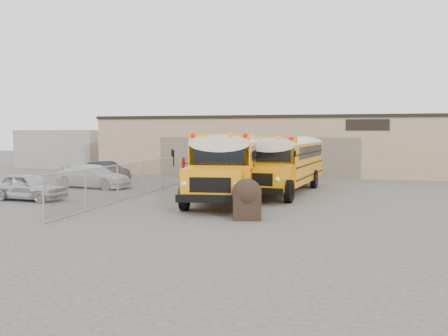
% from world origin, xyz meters
% --- Properties ---
extents(ground, '(120.00, 120.00, 0.00)m').
position_xyz_m(ground, '(0.00, 0.00, 0.00)').
color(ground, '#44403E').
rests_on(ground, ground).
extents(warehouse, '(30.20, 10.20, 4.67)m').
position_xyz_m(warehouse, '(-0.00, 19.99, 2.37)').
color(warehouse, tan).
rests_on(warehouse, ground).
extents(chainlink_fence, '(0.07, 18.07, 1.81)m').
position_xyz_m(chainlink_fence, '(-6.00, 3.00, 0.90)').
color(chainlink_fence, '#979A9F').
rests_on(chainlink_fence, ground).
extents(distant_building_left, '(8.00, 6.00, 3.60)m').
position_xyz_m(distant_building_left, '(-22.00, 22.00, 1.80)').
color(distant_building_left, gray).
rests_on(distant_building_left, ground).
extents(school_bus_left, '(4.02, 11.59, 3.32)m').
position_xyz_m(school_bus_left, '(-2.05, 10.00, 1.92)').
color(school_bus_left, orange).
rests_on(school_bus_left, ground).
extents(school_bus_right, '(3.92, 11.04, 3.17)m').
position_xyz_m(school_bus_right, '(1.94, 12.86, 1.83)').
color(school_bus_right, orange).
rests_on(school_bus_right, ground).
extents(tarp_bundle, '(1.26, 1.18, 1.58)m').
position_xyz_m(tarp_bundle, '(0.95, -3.17, 0.81)').
color(tarp_bundle, black).
rests_on(tarp_bundle, ground).
extents(car_silver, '(4.15, 2.05, 1.36)m').
position_xyz_m(car_silver, '(-10.61, -0.42, 0.68)').
color(car_silver, '#BCBCC1').
rests_on(car_silver, ground).
extents(car_white, '(5.08, 2.73, 1.40)m').
position_xyz_m(car_white, '(-10.27, 5.50, 0.70)').
color(car_white, silver).
rests_on(car_white, ground).
extents(car_dark, '(4.22, 3.08, 1.33)m').
position_xyz_m(car_dark, '(-11.86, 10.08, 0.66)').
color(car_dark, black).
rests_on(car_dark, ground).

